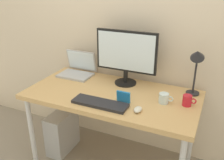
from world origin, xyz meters
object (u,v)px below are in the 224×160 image
(laptop, at_px, (78,69))
(keyboard, at_px, (100,103))
(desk_lamp, at_px, (197,62))
(mouse, at_px, (138,109))
(desk, at_px, (112,99))
(photo_frame, at_px, (123,97))
(monitor, at_px, (126,54))
(coffee_mug, at_px, (187,100))
(computer_tower, at_px, (62,132))
(glass_cup, at_px, (164,98))

(laptop, bearing_deg, keyboard, -44.28)
(desk_lamp, distance_m, mouse, 0.62)
(desk, xyz_separation_m, photo_frame, (0.15, -0.11, 0.11))
(monitor, distance_m, keyboard, 0.53)
(coffee_mug, xyz_separation_m, photo_frame, (-0.47, -0.15, 0.00))
(photo_frame, bearing_deg, computer_tower, 171.93)
(mouse, relative_size, glass_cup, 0.79)
(laptop, relative_size, photo_frame, 2.91)
(glass_cup, bearing_deg, desk_lamp, 50.99)
(laptop, xyz_separation_m, keyboard, (0.49, -0.48, -0.05))
(monitor, distance_m, computer_tower, 1.03)
(keyboard, relative_size, glass_cup, 3.88)
(monitor, height_order, desk_lamp, monitor)
(glass_cup, height_order, photo_frame, photo_frame)
(desk, bearing_deg, coffee_mug, 3.49)
(keyboard, bearing_deg, coffee_mug, 23.24)
(computer_tower, bearing_deg, monitor, 23.37)
(monitor, bearing_deg, photo_frame, -71.03)
(monitor, relative_size, desk_lamp, 1.32)
(laptop, bearing_deg, photo_frame, -29.77)
(coffee_mug, relative_size, computer_tower, 0.25)
(laptop, height_order, computer_tower, laptop)
(laptop, relative_size, coffee_mug, 3.04)
(keyboard, distance_m, coffee_mug, 0.67)
(glass_cup, bearing_deg, photo_frame, -157.44)
(coffee_mug, bearing_deg, mouse, -142.42)
(mouse, bearing_deg, computer_tower, 167.43)
(coffee_mug, bearing_deg, desk_lamp, 86.77)
(coffee_mug, distance_m, glass_cup, 0.18)
(coffee_mug, bearing_deg, glass_cup, -170.09)
(desk_lamp, distance_m, keyboard, 0.83)
(monitor, relative_size, photo_frame, 5.08)
(mouse, xyz_separation_m, glass_cup, (0.14, 0.21, 0.02))
(mouse, height_order, glass_cup, glass_cup)
(laptop, height_order, keyboard, laptop)
(desk, bearing_deg, computer_tower, -178.37)
(mouse, bearing_deg, glass_cup, 56.22)
(desk, relative_size, monitor, 2.60)
(keyboard, bearing_deg, mouse, 4.13)
(desk, bearing_deg, laptop, 152.82)
(monitor, relative_size, keyboard, 1.27)
(desk, bearing_deg, photo_frame, -37.31)
(monitor, bearing_deg, coffee_mug, -18.54)
(coffee_mug, bearing_deg, computer_tower, -177.39)
(mouse, height_order, photo_frame, photo_frame)
(laptop, distance_m, glass_cup, 0.96)
(laptop, xyz_separation_m, mouse, (0.79, -0.46, -0.04))
(desk, distance_m, glass_cup, 0.46)
(desk_lamp, height_order, coffee_mug, desk_lamp)
(coffee_mug, relative_size, glass_cup, 0.93)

